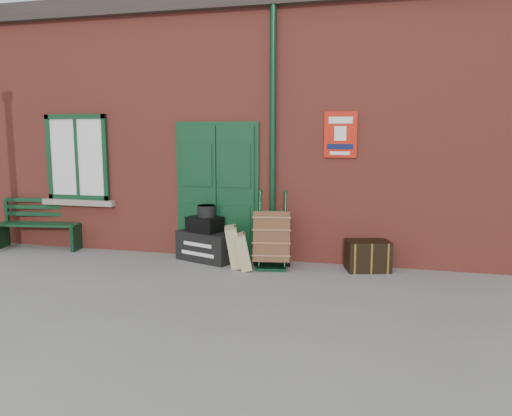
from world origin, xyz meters
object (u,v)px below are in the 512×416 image
(bench, at_px, (40,223))
(dark_trunk, at_px, (368,256))
(houdini_trunk, at_px, (208,246))
(porter_trolley, at_px, (272,239))

(bench, relative_size, dark_trunk, 2.44)
(houdini_trunk, bearing_deg, dark_trunk, 19.94)
(bench, height_order, porter_trolley, porter_trolley)
(dark_trunk, bearing_deg, houdini_trunk, 163.47)
(houdini_trunk, distance_m, dark_trunk, 2.57)
(porter_trolley, xyz_separation_m, dark_trunk, (1.46, 0.15, -0.22))
(bench, bearing_deg, houdini_trunk, -10.04)
(bench, xyz_separation_m, houdini_trunk, (3.25, -0.07, -0.23))
(houdini_trunk, height_order, porter_trolley, porter_trolley)
(porter_trolley, distance_m, dark_trunk, 1.48)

